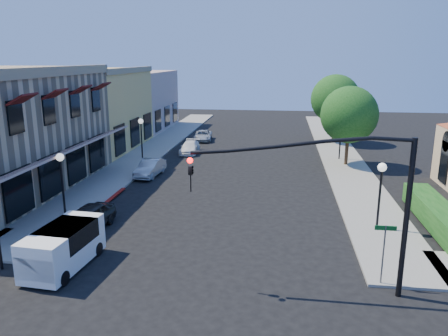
# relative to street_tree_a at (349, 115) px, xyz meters

# --- Properties ---
(ground) EXTENTS (120.00, 120.00, 0.00)m
(ground) POSITION_rel_street_tree_a_xyz_m (-8.80, -22.00, -4.19)
(ground) COLOR black
(ground) RESTS_ON ground
(sidewalk_left) EXTENTS (3.50, 50.00, 0.12)m
(sidewalk_left) POSITION_rel_street_tree_a_xyz_m (-17.55, 5.00, -4.13)
(sidewalk_left) COLOR gray
(sidewalk_left) RESTS_ON ground
(sidewalk_right) EXTENTS (3.50, 50.00, 0.12)m
(sidewalk_right) POSITION_rel_street_tree_a_xyz_m (-0.05, 5.00, -4.13)
(sidewalk_right) COLOR gray
(sidewalk_right) RESTS_ON ground
(curb_red_strip) EXTENTS (0.25, 10.00, 0.06)m
(curb_red_strip) POSITION_rel_street_tree_a_xyz_m (-15.70, -14.00, -4.19)
(curb_red_strip) COLOR maroon
(curb_red_strip) RESTS_ON ground
(yellow_stucco_building) EXTENTS (10.00, 12.00, 7.60)m
(yellow_stucco_building) POSITION_rel_street_tree_a_xyz_m (-24.30, 4.00, -0.39)
(yellow_stucco_building) COLOR #DCB563
(yellow_stucco_building) RESTS_ON ground
(pink_stucco_building) EXTENTS (10.00, 12.00, 7.00)m
(pink_stucco_building) POSITION_rel_street_tree_a_xyz_m (-24.30, 16.00, -0.69)
(pink_stucco_building) COLOR tan
(pink_stucco_building) RESTS_ON ground
(hedge) EXTENTS (1.40, 8.00, 1.10)m
(hedge) POSITION_rel_street_tree_a_xyz_m (2.90, -13.00, -4.19)
(hedge) COLOR #134514
(hedge) RESTS_ON ground
(street_tree_a) EXTENTS (4.56, 4.56, 6.48)m
(street_tree_a) POSITION_rel_street_tree_a_xyz_m (0.00, 0.00, 0.00)
(street_tree_a) COLOR #382616
(street_tree_a) RESTS_ON ground
(street_tree_b) EXTENTS (4.94, 4.94, 7.02)m
(street_tree_b) POSITION_rel_street_tree_a_xyz_m (0.00, 10.00, 0.35)
(street_tree_b) COLOR #382616
(street_tree_b) RESTS_ON ground
(signal_mast_arm) EXTENTS (8.01, 0.39, 6.00)m
(signal_mast_arm) POSITION_rel_street_tree_a_xyz_m (-2.94, -20.50, -0.11)
(signal_mast_arm) COLOR black
(signal_mast_arm) RESTS_ON ground
(street_name_sign) EXTENTS (0.80, 0.06, 2.50)m
(street_name_sign) POSITION_rel_street_tree_a_xyz_m (-1.30, -19.80, -2.50)
(street_name_sign) COLOR #595B5E
(street_name_sign) RESTS_ON ground
(lamppost_left_near) EXTENTS (0.44, 0.44, 3.57)m
(lamppost_left_near) POSITION_rel_street_tree_a_xyz_m (-17.30, -14.00, -1.46)
(lamppost_left_near) COLOR black
(lamppost_left_near) RESTS_ON ground
(lamppost_left_far) EXTENTS (0.44, 0.44, 3.57)m
(lamppost_left_far) POSITION_rel_street_tree_a_xyz_m (-17.30, 0.00, -1.46)
(lamppost_left_far) COLOR black
(lamppost_left_far) RESTS_ON ground
(lamppost_right_near) EXTENTS (0.44, 0.44, 3.57)m
(lamppost_right_near) POSITION_rel_street_tree_a_xyz_m (-0.30, -14.00, -1.46)
(lamppost_right_near) COLOR black
(lamppost_right_near) RESTS_ON ground
(lamppost_right_far) EXTENTS (0.44, 0.44, 3.57)m
(lamppost_right_far) POSITION_rel_street_tree_a_xyz_m (-0.30, 2.00, -1.46)
(lamppost_right_far) COLOR black
(lamppost_right_far) RESTS_ON ground
(white_van) EXTENTS (2.06, 4.15, 1.78)m
(white_van) POSITION_rel_street_tree_a_xyz_m (-14.24, -20.04, -3.16)
(white_van) COLOR white
(white_van) RESTS_ON ground
(parked_car_a) EXTENTS (1.92, 3.97, 1.31)m
(parked_car_a) POSITION_rel_street_tree_a_xyz_m (-15.00, -16.00, -3.54)
(parked_car_a) COLOR black
(parked_car_a) RESTS_ON ground
(parked_car_b) EXTENTS (1.58, 3.83, 1.23)m
(parked_car_b) POSITION_rel_street_tree_a_xyz_m (-15.00, -5.25, -3.58)
(parked_car_b) COLOR #B7BBBD
(parked_car_b) RESTS_ON ground
(parked_car_c) EXTENTS (1.65, 3.81, 1.09)m
(parked_car_c) POSITION_rel_street_tree_a_xyz_m (-13.71, 3.00, -3.65)
(parked_car_c) COLOR white
(parked_car_c) RESTS_ON ground
(parked_car_d) EXTENTS (2.18, 4.01, 1.07)m
(parked_car_d) POSITION_rel_street_tree_a_xyz_m (-13.64, 9.44, -3.66)
(parked_car_d) COLOR #BABDBF
(parked_car_d) RESTS_ON ground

